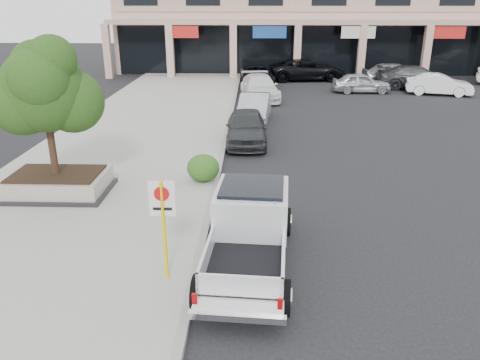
{
  "coord_description": "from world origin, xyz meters",
  "views": [
    {
      "loc": [
        -0.23,
        -10.8,
        5.89
      ],
      "look_at": [
        -0.64,
        1.5,
        1.15
      ],
      "focal_mm": 35.0,
      "sensor_mm": 36.0,
      "label": 1
    }
  ],
  "objects_px": {
    "curb_car_c": "(260,87)",
    "lot_car_e": "(395,73)",
    "lot_car_a": "(361,83)",
    "lot_car_c": "(417,78)",
    "no_parking_sign": "(163,217)",
    "curb_car_b": "(254,108)",
    "planter": "(58,183)",
    "pickup_truck": "(249,234)",
    "lot_car_b": "(439,84)",
    "curb_car_a": "(246,127)",
    "curb_car_d": "(257,76)",
    "planter_tree": "(50,90)",
    "lot_car_d": "(307,70)"
  },
  "relations": [
    {
      "from": "planter_tree",
      "to": "curb_car_d",
      "type": "height_order",
      "value": "planter_tree"
    },
    {
      "from": "planter",
      "to": "lot_car_a",
      "type": "xyz_separation_m",
      "value": [
        13.41,
        18.61,
        0.19
      ]
    },
    {
      "from": "curb_car_b",
      "to": "curb_car_d",
      "type": "bearing_deg",
      "value": 94.39
    },
    {
      "from": "planter",
      "to": "lot_car_a",
      "type": "bearing_deg",
      "value": 54.22
    },
    {
      "from": "pickup_truck",
      "to": "curb_car_b",
      "type": "relative_size",
      "value": 1.24
    },
    {
      "from": "no_parking_sign",
      "to": "curb_car_d",
      "type": "bearing_deg",
      "value": 85.55
    },
    {
      "from": "curb_car_a",
      "to": "pickup_truck",
      "type": "bearing_deg",
      "value": -90.04
    },
    {
      "from": "no_parking_sign",
      "to": "curb_car_d",
      "type": "relative_size",
      "value": 0.44
    },
    {
      "from": "lot_car_a",
      "to": "lot_car_b",
      "type": "bearing_deg",
      "value": -97.74
    },
    {
      "from": "lot_car_d",
      "to": "planter",
      "type": "bearing_deg",
      "value": 151.0
    },
    {
      "from": "curb_car_c",
      "to": "planter_tree",
      "type": "bearing_deg",
      "value": -119.46
    },
    {
      "from": "no_parking_sign",
      "to": "curb_car_b",
      "type": "distance_m",
      "value": 15.13
    },
    {
      "from": "planter_tree",
      "to": "lot_car_d",
      "type": "xyz_separation_m",
      "value": [
        10.11,
        23.66,
        -2.6
      ]
    },
    {
      "from": "planter_tree",
      "to": "curb_car_c",
      "type": "bearing_deg",
      "value": 68.31
    },
    {
      "from": "curb_car_c",
      "to": "lot_car_e",
      "type": "distance_m",
      "value": 11.65
    },
    {
      "from": "lot_car_d",
      "to": "pickup_truck",
      "type": "bearing_deg",
      "value": 165.81
    },
    {
      "from": "planter_tree",
      "to": "planter",
      "type": "bearing_deg",
      "value": -131.03
    },
    {
      "from": "curb_car_a",
      "to": "lot_car_c",
      "type": "xyz_separation_m",
      "value": [
        11.78,
        13.91,
        0.07
      ]
    },
    {
      "from": "curb_car_c",
      "to": "curb_car_d",
      "type": "relative_size",
      "value": 0.98
    },
    {
      "from": "lot_car_a",
      "to": "lot_car_c",
      "type": "distance_m",
      "value": 4.5
    },
    {
      "from": "lot_car_a",
      "to": "lot_car_b",
      "type": "distance_m",
      "value": 5.03
    },
    {
      "from": "lot_car_d",
      "to": "lot_car_e",
      "type": "height_order",
      "value": "lot_car_e"
    },
    {
      "from": "lot_car_a",
      "to": "lot_car_c",
      "type": "relative_size",
      "value": 0.71
    },
    {
      "from": "no_parking_sign",
      "to": "lot_car_e",
      "type": "height_order",
      "value": "no_parking_sign"
    },
    {
      "from": "curb_car_a",
      "to": "lot_car_d",
      "type": "relative_size",
      "value": 0.73
    },
    {
      "from": "curb_car_b",
      "to": "lot_car_a",
      "type": "relative_size",
      "value": 1.1
    },
    {
      "from": "curb_car_b",
      "to": "curb_car_c",
      "type": "relative_size",
      "value": 0.83
    },
    {
      "from": "curb_car_b",
      "to": "curb_car_a",
      "type": "bearing_deg",
      "value": -89.79
    },
    {
      "from": "curb_car_c",
      "to": "lot_car_e",
      "type": "height_order",
      "value": "lot_car_e"
    },
    {
      "from": "planter",
      "to": "pickup_truck",
      "type": "xyz_separation_m",
      "value": [
        6.12,
        -3.91,
        0.36
      ]
    },
    {
      "from": "planter",
      "to": "planter_tree",
      "type": "xyz_separation_m",
      "value": [
        0.13,
        0.15,
        2.94
      ]
    },
    {
      "from": "pickup_truck",
      "to": "lot_car_a",
      "type": "bearing_deg",
      "value": 75.95
    },
    {
      "from": "curb_car_d",
      "to": "curb_car_b",
      "type": "bearing_deg",
      "value": -93.33
    },
    {
      "from": "lot_car_a",
      "to": "planter_tree",
      "type": "bearing_deg",
      "value": 143.82
    },
    {
      "from": "curb_car_b",
      "to": "curb_car_d",
      "type": "height_order",
      "value": "curb_car_d"
    },
    {
      "from": "curb_car_a",
      "to": "lot_car_a",
      "type": "relative_size",
      "value": 1.11
    },
    {
      "from": "curb_car_b",
      "to": "lot_car_b",
      "type": "distance_m",
      "value": 14.45
    },
    {
      "from": "no_parking_sign",
      "to": "curb_car_a",
      "type": "bearing_deg",
      "value": 82.11
    },
    {
      "from": "planter",
      "to": "curb_car_c",
      "type": "relative_size",
      "value": 0.62
    },
    {
      "from": "pickup_truck",
      "to": "lot_car_b",
      "type": "bearing_deg",
      "value": 64.6
    },
    {
      "from": "curb_car_c",
      "to": "lot_car_b",
      "type": "bearing_deg",
      "value": 0.94
    },
    {
      "from": "curb_car_b",
      "to": "curb_car_d",
      "type": "distance_m",
      "value": 10.72
    },
    {
      "from": "planter",
      "to": "lot_car_e",
      "type": "bearing_deg",
      "value": 52.95
    },
    {
      "from": "no_parking_sign",
      "to": "lot_car_b",
      "type": "bearing_deg",
      "value": 58.22
    },
    {
      "from": "planter",
      "to": "lot_car_d",
      "type": "relative_size",
      "value": 0.54
    },
    {
      "from": "curb_car_b",
      "to": "lot_car_b",
      "type": "height_order",
      "value": "curb_car_b"
    },
    {
      "from": "curb_car_b",
      "to": "lot_car_d",
      "type": "relative_size",
      "value": 0.73
    },
    {
      "from": "curb_car_c",
      "to": "lot_car_a",
      "type": "bearing_deg",
      "value": 11.81
    },
    {
      "from": "no_parking_sign",
      "to": "curb_car_c",
      "type": "height_order",
      "value": "no_parking_sign"
    },
    {
      "from": "curb_car_c",
      "to": "curb_car_a",
      "type": "bearing_deg",
      "value": -101.5
    }
  ]
}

